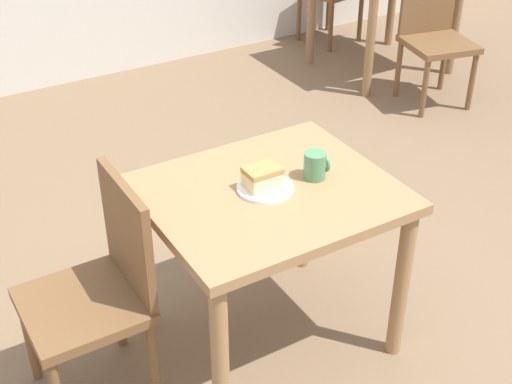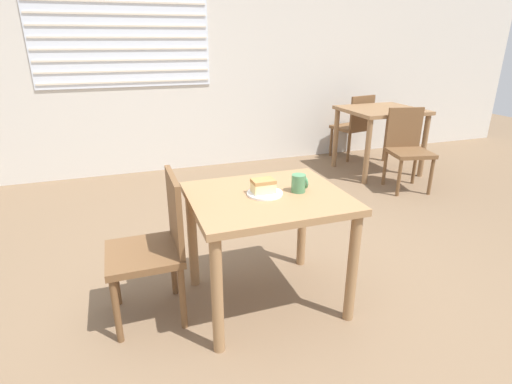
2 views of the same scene
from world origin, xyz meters
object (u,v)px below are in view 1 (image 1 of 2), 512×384
at_px(coffee_mug, 316,165).
at_px(chair_far_corner, 434,33).
at_px(cake_slice, 262,177).
at_px(chair_near_window, 100,288).
at_px(plate, 265,188).
at_px(dining_table_near, 269,216).

bearing_deg(coffee_mug, chair_far_corner, 36.18).
xyz_separation_m(chair_far_corner, coffee_mug, (-1.93, -1.41, 0.29)).
relative_size(chair_far_corner, cake_slice, 6.74).
distance_m(chair_near_window, plate, 0.67).
xyz_separation_m(dining_table_near, chair_far_corner, (2.11, 1.40, -0.13)).
bearing_deg(dining_table_near, coffee_mug, -4.02).
xyz_separation_m(chair_far_corner, cake_slice, (-2.13, -1.38, 0.29)).
bearing_deg(plate, chair_far_corner, 33.11).
bearing_deg(coffee_mug, plate, 173.67).
relative_size(dining_table_near, chair_far_corner, 1.03).
relative_size(dining_table_near, chair_near_window, 1.03).
distance_m(dining_table_near, plate, 0.12).
height_order(chair_far_corner, plate, chair_far_corner).
bearing_deg(chair_near_window, chair_far_corner, 115.52).
bearing_deg(cake_slice, plate, -47.49).
xyz_separation_m(dining_table_near, cake_slice, (-0.02, 0.02, 0.16)).
height_order(dining_table_near, cake_slice, cake_slice).
bearing_deg(chair_far_corner, chair_near_window, -142.28).
relative_size(chair_near_window, plate, 4.19).
bearing_deg(dining_table_near, cake_slice, 141.02).
bearing_deg(coffee_mug, dining_table_near, 175.98).
bearing_deg(plate, dining_table_near, -33.83).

